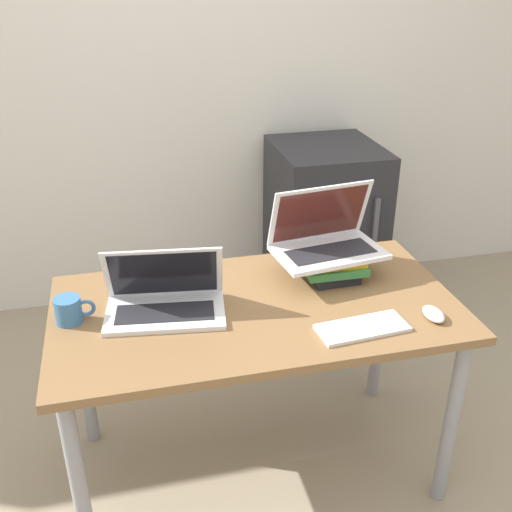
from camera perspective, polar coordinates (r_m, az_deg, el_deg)
The scene contains 9 objects.
wall_back at distance 3.14m, azimuth -6.49°, elevation 19.14°, with size 8.00×0.05×2.70m.
desk at distance 2.03m, azimuth 0.00°, elevation -6.70°, with size 1.33×0.71×0.72m.
laptop_left at distance 1.95m, azimuth -8.68°, elevation -4.10°, with size 0.41×0.27×0.22m.
book_stack at distance 2.17m, azimuth 6.93°, elevation -0.55°, with size 0.22×0.26×0.09m.
laptop_on_books at distance 2.14m, azimuth 6.67°, elevation 1.62°, with size 0.41×0.29×0.24m.
wireless_keyboard at distance 1.89m, azimuth 10.10°, elevation -6.74°, with size 0.29×0.14×0.01m.
mouse at distance 1.99m, azimuth 16.55°, elevation -5.32°, with size 0.06×0.10×0.03m.
mug at distance 1.97m, azimuth -17.35°, elevation -4.94°, with size 0.13×0.08×0.08m.
mini_fridge at distance 3.20m, azimuth 6.44°, elevation 2.53°, with size 0.52×0.58×0.91m.
Camera 1 is at (-0.40, -1.29, 1.76)m, focal length 42.00 mm.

